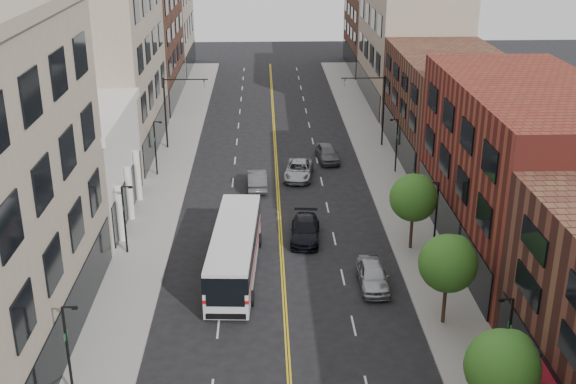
{
  "coord_description": "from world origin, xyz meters",
  "views": [
    {
      "loc": [
        -1.18,
        -22.54,
        23.14
      ],
      "look_at": [
        0.43,
        22.99,
        5.0
      ],
      "focal_mm": 45.0,
      "sensor_mm": 36.0,
      "label": 1
    }
  ],
  "objects": [
    {
      "name": "sidewalk_left",
      "position": [
        -10.0,
        35.0,
        0.07
      ],
      "size": [
        4.0,
        110.0,
        0.15
      ],
      "primitive_type": "cube",
      "color": "gray",
      "rests_on": "ground"
    },
    {
      "name": "sidewalk_right",
      "position": [
        10.0,
        35.0,
        0.07
      ],
      "size": [
        4.0,
        110.0,
        0.15
      ],
      "primitive_type": "cube",
      "color": "gray",
      "rests_on": "ground"
    },
    {
      "name": "bldg_l_white",
      "position": [
        -17.0,
        31.0,
        4.0
      ],
      "size": [
        10.0,
        14.0,
        8.0
      ],
      "primitive_type": "cube",
      "color": "silver",
      "rests_on": "ground"
    },
    {
      "name": "bldg_l_far_a",
      "position": [
        -17.0,
        48.0,
        9.0
      ],
      "size": [
        10.0,
        20.0,
        18.0
      ],
      "primitive_type": "cube",
      "color": "gray",
      "rests_on": "ground"
    },
    {
      "name": "bldg_l_far_b",
      "position": [
        -17.0,
        68.0,
        7.5
      ],
      "size": [
        10.0,
        20.0,
        15.0
      ],
      "primitive_type": "cube",
      "color": "#542A21",
      "rests_on": "ground"
    },
    {
      "name": "bldg_l_far_c",
      "position": [
        -17.0,
        86.0,
        10.0
      ],
      "size": [
        10.0,
        16.0,
        20.0
      ],
      "primitive_type": "cube",
      "color": "gray",
      "rests_on": "ground"
    },
    {
      "name": "bldg_r_mid",
      "position": [
        17.0,
        24.0,
        6.0
      ],
      "size": [
        10.0,
        22.0,
        12.0
      ],
      "primitive_type": "cube",
      "color": "maroon",
      "rests_on": "ground"
    },
    {
      "name": "bldg_r_far_a",
      "position": [
        17.0,
        45.0,
        5.0
      ],
      "size": [
        10.0,
        20.0,
        10.0
      ],
      "primitive_type": "cube",
      "color": "#542A21",
      "rests_on": "ground"
    },
    {
      "name": "bldg_r_far_b",
      "position": [
        17.0,
        66.0,
        7.0
      ],
      "size": [
        10.0,
        22.0,
        14.0
      ],
      "primitive_type": "cube",
      "color": "gray",
      "rests_on": "ground"
    },
    {
      "name": "bldg_r_far_c",
      "position": [
        17.0,
        86.0,
        5.5
      ],
      "size": [
        10.0,
        18.0,
        11.0
      ],
      "primitive_type": "cube",
      "color": "#542A21",
      "rests_on": "ground"
    },
    {
      "name": "tree_r_1",
      "position": [
        9.39,
        4.07,
        4.13
      ],
      "size": [
        3.4,
        3.4,
        5.59
      ],
      "color": "black",
      "rests_on": "sidewalk_right"
    },
    {
      "name": "tree_r_2",
      "position": [
        9.39,
        14.07,
        4.13
      ],
      "size": [
        3.4,
        3.4,
        5.59
      ],
      "color": "black",
      "rests_on": "sidewalk_right"
    },
    {
      "name": "tree_r_3",
      "position": [
        9.39,
        24.07,
        4.13
      ],
      "size": [
        3.4,
        3.4,
        5.59
      ],
      "color": "black",
      "rests_on": "sidewalk_right"
    },
    {
      "name": "lamp_l_1",
      "position": [
        -10.95,
        8.0,
        2.97
      ],
      "size": [
        0.81,
        0.55,
        5.05
      ],
      "color": "black",
      "rests_on": "sidewalk_left"
    },
    {
      "name": "lamp_l_2",
      "position": [
        -10.95,
        24.0,
        2.97
      ],
      "size": [
        0.81,
        0.55,
        5.05
      ],
      "color": "black",
      "rests_on": "sidewalk_left"
    },
    {
      "name": "lamp_l_3",
      "position": [
        -10.95,
        40.0,
        2.97
      ],
      "size": [
        0.81,
        0.55,
        5.05
      ],
      "color": "black",
      "rests_on": "sidewalk_left"
    },
    {
      "name": "lamp_r_1",
      "position": [
        10.95,
        8.0,
        2.97
      ],
      "size": [
        0.81,
        0.55,
        5.05
      ],
      "color": "black",
      "rests_on": "sidewalk_right"
    },
    {
      "name": "lamp_r_2",
      "position": [
        10.95,
        24.0,
        2.97
      ],
      "size": [
        0.81,
        0.55,
        5.05
      ],
      "color": "black",
      "rests_on": "sidewalk_right"
    },
    {
      "name": "lamp_r_3",
      "position": [
        10.95,
        40.0,
        2.97
      ],
      "size": [
        0.81,
        0.55,
        5.05
      ],
      "color": "black",
      "rests_on": "sidewalk_right"
    },
    {
      "name": "signal_mast_left",
      "position": [
        -10.27,
        48.0,
        4.65
      ],
      "size": [
        4.49,
        0.18,
        7.2
      ],
      "color": "black",
      "rests_on": "sidewalk_left"
    },
    {
      "name": "signal_mast_right",
      "position": [
        10.27,
        48.0,
        4.65
      ],
      "size": [
        4.49,
        0.18,
        7.2
      ],
      "color": "black",
      "rests_on": "sidewalk_right"
    },
    {
      "name": "city_bus",
      "position": [
        -3.2,
        20.79,
        1.88
      ],
      "size": [
        3.56,
        12.7,
        3.23
      ],
      "rotation": [
        0.0,
        0.0,
        -0.06
      ],
      "color": "silver",
      "rests_on": "ground"
    },
    {
      "name": "car_parked_far",
      "position": [
        5.8,
        18.7,
        0.8
      ],
      "size": [
        1.92,
        4.72,
        1.61
      ],
      "primitive_type": "imported",
      "rotation": [
        0.0,
        0.0,
        0.01
      ],
      "color": "#A7A8AE",
      "rests_on": "ground"
    },
    {
      "name": "car_lane_behind",
      "position": [
        -1.8,
        36.61,
        0.78
      ],
      "size": [
        1.82,
        4.79,
        1.56
      ],
      "primitive_type": "imported",
      "rotation": [
        0.0,
        0.0,
        3.18
      ],
      "color": "#444449",
      "rests_on": "ground"
    },
    {
      "name": "car_lane_a",
      "position": [
        1.81,
        25.98,
        0.75
      ],
      "size": [
        2.53,
        5.35,
        1.51
      ],
      "primitive_type": "imported",
      "rotation": [
        0.0,
        0.0,
        -0.08
      ],
      "color": "black",
      "rests_on": "ground"
    },
    {
      "name": "car_lane_b",
      "position": [
        1.98,
        39.07,
        0.74
      ],
      "size": [
        3.15,
        5.6,
        1.48
      ],
      "primitive_type": "imported",
      "rotation": [
        0.0,
        0.0,
        -0.14
      ],
      "color": "#A7AAAE",
      "rests_on": "ground"
    },
    {
      "name": "car_lane_c",
      "position": [
        4.97,
        43.63,
        0.81
      ],
      "size": [
        2.38,
        4.9,
        1.61
      ],
      "primitive_type": "imported",
      "rotation": [
        0.0,
        0.0,
        0.1
      ],
      "color": "#525358",
      "rests_on": "ground"
    }
  ]
}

